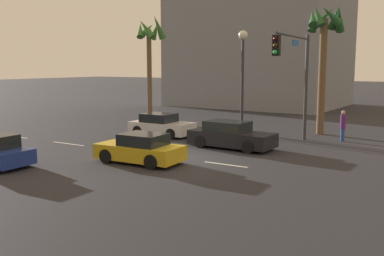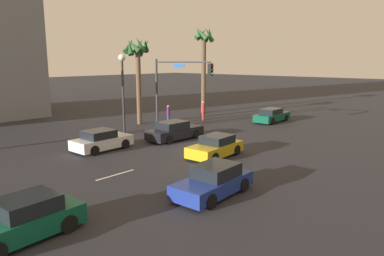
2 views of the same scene
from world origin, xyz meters
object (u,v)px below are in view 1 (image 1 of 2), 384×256
(car_3, at_px, (140,149))
(palm_tree_0, at_px, (324,37))
(car_1, at_px, (161,125))
(streetlamp, at_px, (243,63))
(traffic_signal, at_px, (297,68))
(palm_tree_2, at_px, (150,44))
(pedestrian_1, at_px, (343,125))
(car_4, at_px, (231,136))

(car_3, bearing_deg, palm_tree_0, 70.40)
(car_1, relative_size, streetlamp, 0.62)
(car_3, height_order, traffic_signal, traffic_signal)
(car_3, xyz_separation_m, streetlamp, (0.40, 9.65, 3.87))
(car_3, height_order, palm_tree_2, palm_tree_2)
(traffic_signal, xyz_separation_m, pedestrian_1, (1.89, 2.76, -3.23))
(palm_tree_2, bearing_deg, streetlamp, -16.99)
(car_3, height_order, car_4, car_4)
(car_3, height_order, streetlamp, streetlamp)
(traffic_signal, relative_size, palm_tree_2, 0.75)
(car_4, bearing_deg, car_1, 165.37)
(pedestrian_1, bearing_deg, car_4, -130.87)
(streetlamp, bearing_deg, pedestrian_1, 8.95)
(car_4, xyz_separation_m, streetlamp, (-1.41, 4.30, 3.83))
(car_3, distance_m, traffic_signal, 9.69)
(traffic_signal, xyz_separation_m, streetlamp, (-4.05, 1.82, 0.30))
(streetlamp, height_order, palm_tree_2, palm_tree_2)
(palm_tree_0, bearing_deg, palm_tree_2, -179.35)
(pedestrian_1, bearing_deg, traffic_signal, -124.44)
(car_4, bearing_deg, streetlamp, 108.21)
(car_1, bearing_deg, streetlamp, 34.49)
(car_3, bearing_deg, pedestrian_1, 59.09)
(palm_tree_0, bearing_deg, streetlamp, -143.97)
(palm_tree_2, bearing_deg, pedestrian_1, -7.10)
(car_1, xyz_separation_m, pedestrian_1, (10.08, 3.78, 0.32))
(car_4, relative_size, palm_tree_2, 0.56)
(car_3, distance_m, car_4, 5.66)
(pedestrian_1, xyz_separation_m, palm_tree_2, (-15.20, 1.89, 5.03))
(pedestrian_1, bearing_deg, streetlamp, -171.05)
(streetlamp, xyz_separation_m, pedestrian_1, (5.94, 0.94, -3.53))
(car_4, bearing_deg, pedestrian_1, 49.13)
(palm_tree_0, bearing_deg, car_1, -144.74)
(car_1, xyz_separation_m, palm_tree_0, (8.24, 5.83, 5.46))
(car_3, relative_size, palm_tree_0, 0.49)
(palm_tree_0, bearing_deg, car_4, -110.25)
(car_4, distance_m, traffic_signal, 5.05)
(car_4, distance_m, palm_tree_0, 9.47)
(car_3, relative_size, car_4, 0.87)
(car_4, bearing_deg, car_3, -108.70)
(car_4, distance_m, pedestrian_1, 6.92)
(car_3, bearing_deg, car_4, 71.30)
(traffic_signal, height_order, pedestrian_1, traffic_signal)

